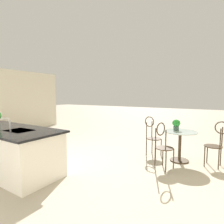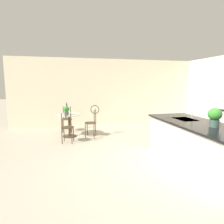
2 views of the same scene
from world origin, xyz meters
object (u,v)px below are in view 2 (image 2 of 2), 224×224
bistro_table (69,123)px  potted_plant_counter_near (215,116)px  chair_near_window (92,119)px  potted_plant_on_table (66,110)px  chair_toward_desk (67,124)px  chair_by_island (67,116)px

bistro_table → potted_plant_counter_near: potted_plant_counter_near is taller
chair_near_window → potted_plant_counter_near: bearing=30.6°
chair_near_window → potted_plant_counter_near: (3.16, 1.87, 0.55)m
bistro_table → potted_plant_on_table: (0.12, -0.08, 0.45)m
chair_toward_desk → chair_by_island: bearing=179.5°
chair_near_window → potted_plant_on_table: 0.87m
potted_plant_on_table → chair_near_window: bearing=84.4°
bistro_table → potted_plant_counter_near: size_ratio=2.24×
bistro_table → chair_near_window: bearing=74.9°
bistro_table → chair_toward_desk: 0.75m
chair_toward_desk → potted_plant_on_table: bearing=-180.0°
bistro_table → chair_toward_desk: size_ratio=0.77×
bistro_table → chair_near_window: 0.76m
bistro_table → chair_by_island: bearing=-175.3°
potted_plant_on_table → potted_plant_counter_near: size_ratio=0.75×
bistro_table → potted_plant_on_table: 0.47m
chair_by_island → chair_toward_desk: bearing=-0.5°
potted_plant_counter_near → chair_by_island: bearing=-147.2°
chair_toward_desk → chair_near_window: bearing=124.0°
chair_near_window → potted_plant_counter_near: potted_plant_counter_near is taller
chair_by_island → chair_near_window: bearing=39.3°
chair_near_window → potted_plant_on_table: bearing=-95.6°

